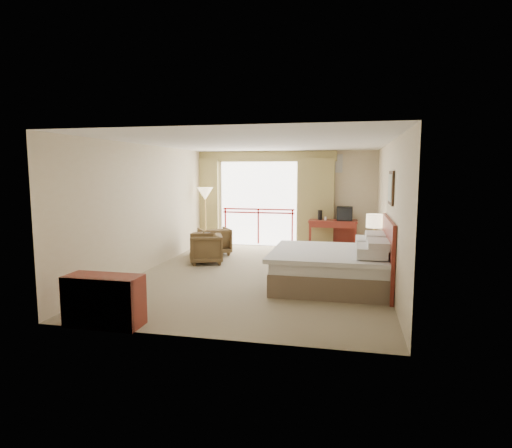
% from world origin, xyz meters
% --- Properties ---
extents(floor, '(7.00, 7.00, 0.00)m').
position_xyz_m(floor, '(0.00, 0.00, 0.00)').
color(floor, '#837558').
rests_on(floor, ground).
extents(ceiling, '(7.00, 7.00, 0.00)m').
position_xyz_m(ceiling, '(0.00, 0.00, 2.70)').
color(ceiling, white).
rests_on(ceiling, wall_back).
extents(wall_back, '(5.00, 0.00, 5.00)m').
position_xyz_m(wall_back, '(0.00, 3.50, 1.35)').
color(wall_back, beige).
rests_on(wall_back, ground).
extents(wall_front, '(5.00, 0.00, 5.00)m').
position_xyz_m(wall_front, '(0.00, -3.50, 1.35)').
color(wall_front, beige).
rests_on(wall_front, ground).
extents(wall_left, '(0.00, 7.00, 7.00)m').
position_xyz_m(wall_left, '(-2.50, 0.00, 1.35)').
color(wall_left, beige).
rests_on(wall_left, ground).
extents(wall_right, '(0.00, 7.00, 7.00)m').
position_xyz_m(wall_right, '(2.50, 0.00, 1.35)').
color(wall_right, beige).
rests_on(wall_right, ground).
extents(balcony_door, '(2.40, 0.00, 2.40)m').
position_xyz_m(balcony_door, '(-0.80, 3.48, 1.20)').
color(balcony_door, white).
rests_on(balcony_door, wall_back).
extents(balcony_railing, '(2.09, 0.03, 1.02)m').
position_xyz_m(balcony_railing, '(-0.80, 3.46, 0.81)').
color(balcony_railing, '#A8100E').
rests_on(balcony_railing, wall_back).
extents(curtain_left, '(1.00, 0.26, 2.50)m').
position_xyz_m(curtain_left, '(-2.45, 3.35, 1.25)').
color(curtain_left, olive).
rests_on(curtain_left, wall_back).
extents(curtain_right, '(1.00, 0.26, 2.50)m').
position_xyz_m(curtain_right, '(0.85, 3.35, 1.25)').
color(curtain_right, olive).
rests_on(curtain_right, wall_back).
extents(valance, '(4.40, 0.22, 0.28)m').
position_xyz_m(valance, '(-0.80, 3.38, 2.55)').
color(valance, olive).
rests_on(valance, wall_back).
extents(hvac_vent, '(0.50, 0.04, 0.50)m').
position_xyz_m(hvac_vent, '(1.30, 3.47, 2.35)').
color(hvac_vent, silver).
rests_on(hvac_vent, wall_back).
extents(bed, '(2.13, 2.06, 0.97)m').
position_xyz_m(bed, '(1.50, -0.60, 0.38)').
color(bed, brown).
rests_on(bed, floor).
extents(headboard, '(0.06, 2.10, 1.30)m').
position_xyz_m(headboard, '(2.46, -0.60, 0.65)').
color(headboard, maroon).
rests_on(headboard, wall_right).
extents(framed_art, '(0.04, 0.72, 0.60)m').
position_xyz_m(framed_art, '(2.47, -0.60, 1.85)').
color(framed_art, black).
rests_on(framed_art, wall_right).
extents(nightstand, '(0.42, 0.50, 0.60)m').
position_xyz_m(nightstand, '(2.29, 0.78, 0.30)').
color(nightstand, maroon).
rests_on(nightstand, floor).
extents(table_lamp, '(0.35, 0.35, 0.61)m').
position_xyz_m(table_lamp, '(2.29, 0.83, 1.08)').
color(table_lamp, tan).
rests_on(table_lamp, nightstand).
extents(phone, '(0.21, 0.18, 0.08)m').
position_xyz_m(phone, '(2.24, 0.63, 0.64)').
color(phone, black).
rests_on(phone, nightstand).
extents(desk, '(1.28, 0.62, 0.84)m').
position_xyz_m(desk, '(1.34, 3.08, 0.65)').
color(desk, maroon).
rests_on(desk, floor).
extents(tv, '(0.41, 0.33, 0.37)m').
position_xyz_m(tv, '(1.64, 3.02, 1.02)').
color(tv, black).
rests_on(tv, desk).
extents(coffee_maker, '(0.13, 0.13, 0.26)m').
position_xyz_m(coffee_maker, '(0.99, 3.03, 0.96)').
color(coffee_maker, black).
rests_on(coffee_maker, desk).
extents(cup, '(0.08, 0.08, 0.10)m').
position_xyz_m(cup, '(1.14, 2.98, 0.88)').
color(cup, white).
rests_on(cup, desk).
extents(wastebasket, '(0.24, 0.24, 0.27)m').
position_xyz_m(wastebasket, '(0.78, 2.63, 0.14)').
color(wastebasket, black).
rests_on(wastebasket, floor).
extents(armchair_far, '(1.04, 1.04, 0.69)m').
position_xyz_m(armchair_far, '(-1.62, 1.89, 0.00)').
color(armchair_far, '#4B3820').
rests_on(armchair_far, floor).
extents(armchair_near, '(0.96, 0.95, 0.69)m').
position_xyz_m(armchair_near, '(-1.49, 0.81, 0.00)').
color(armchair_near, '#4B3820').
rests_on(armchair_near, floor).
extents(side_table, '(0.56, 0.56, 0.61)m').
position_xyz_m(side_table, '(-1.77, 1.44, 0.42)').
color(side_table, black).
rests_on(side_table, floor).
extents(book, '(0.26, 0.27, 0.02)m').
position_xyz_m(book, '(-1.77, 1.44, 0.62)').
color(book, white).
rests_on(book, side_table).
extents(floor_lamp, '(0.43, 0.43, 1.69)m').
position_xyz_m(floor_lamp, '(-2.15, 2.73, 1.46)').
color(floor_lamp, tan).
rests_on(floor_lamp, floor).
extents(dresser, '(1.07, 0.45, 0.71)m').
position_xyz_m(dresser, '(-1.55, -3.35, 0.36)').
color(dresser, maroon).
rests_on(dresser, floor).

